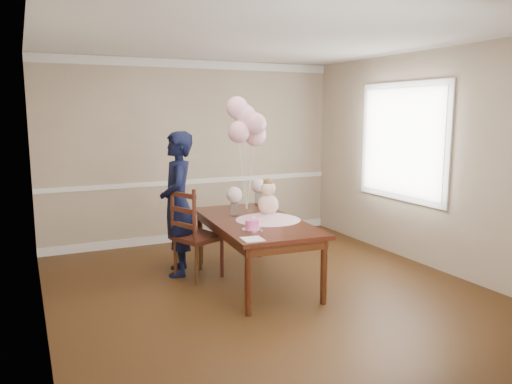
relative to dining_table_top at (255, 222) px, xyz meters
name	(u,v)px	position (x,y,z in m)	size (l,w,h in m)	color
floor	(269,291)	(0.00, -0.37, -0.71)	(4.50, 5.00, 0.00)	black
ceiling	(270,36)	(0.00, -0.37, 1.99)	(4.50, 5.00, 0.02)	silver
wall_back	(194,152)	(0.00, 2.13, 0.64)	(4.50, 0.02, 2.70)	tan
wall_front	(456,211)	(0.00, -2.87, 0.64)	(4.50, 0.02, 2.70)	tan
wall_left	(36,182)	(-2.25, -0.37, 0.64)	(0.02, 5.00, 2.70)	tan
wall_right	(431,160)	(2.25, -0.37, 0.64)	(0.02, 5.00, 2.70)	tan
chair_rail_trim	(195,182)	(0.00, 2.12, 0.19)	(4.50, 0.02, 0.07)	white
crown_molding	(193,64)	(0.00, 2.12, 1.92)	(4.50, 0.02, 0.12)	white
baseboard_trim	(196,236)	(0.00, 2.12, -0.65)	(4.50, 0.02, 0.12)	white
window_frame	(402,142)	(2.22, 0.13, 0.84)	(0.02, 1.66, 1.56)	silver
window_blinds	(401,142)	(2.21, 0.13, 0.84)	(0.01, 1.50, 1.40)	silver
dining_table_top	(255,222)	(0.00, 0.00, 0.00)	(0.97, 1.95, 0.05)	black
table_apron	(255,228)	(0.00, 0.00, -0.07)	(0.88, 1.85, 0.10)	black
table_leg_fl	(248,282)	(-0.47, -0.86, -0.36)	(0.07, 0.07, 0.68)	black
table_leg_fr	(324,272)	(0.34, -0.92, -0.36)	(0.07, 0.07, 0.68)	black
table_leg_bl	(200,238)	(-0.34, 0.92, -0.36)	(0.07, 0.07, 0.68)	black
table_leg_br	(259,232)	(0.47, 0.86, -0.36)	(0.07, 0.07, 0.68)	black
baby_skirt	(268,215)	(0.14, -0.06, 0.07)	(0.74, 0.74, 0.10)	#DCA2B4
baby_torso	(268,204)	(0.14, -0.06, 0.20)	(0.23, 0.23, 0.23)	#FB9EB7
baby_head	(268,188)	(0.14, -0.06, 0.38)	(0.17, 0.17, 0.17)	beige
baby_hair	(268,183)	(0.14, -0.06, 0.44)	(0.12, 0.12, 0.12)	brown
cake_platter	(252,229)	(-0.23, -0.42, 0.03)	(0.21, 0.21, 0.01)	silver
birthday_cake	(252,224)	(-0.23, -0.42, 0.08)	(0.15, 0.15, 0.10)	#F64DAC
cake_flower_a	(252,218)	(-0.23, -0.42, 0.14)	(0.03, 0.03, 0.03)	white
cake_flower_b	(254,218)	(-0.20, -0.41, 0.14)	(0.03, 0.03, 0.03)	white
rose_vase_near	(234,209)	(-0.12, 0.30, 0.10)	(0.10, 0.10, 0.16)	silver
roses_near	(234,195)	(-0.12, 0.30, 0.28)	(0.18, 0.18, 0.18)	beige
rose_vase_far	(258,199)	(0.43, 0.80, 0.10)	(0.10, 0.10, 0.16)	silver
roses_far	(258,186)	(0.43, 0.80, 0.28)	(0.18, 0.18, 0.18)	silver
napkin	(252,239)	(-0.40, -0.80, 0.03)	(0.19, 0.19, 0.01)	silver
balloon_weight	(247,210)	(0.14, 0.53, 0.03)	(0.04, 0.04, 0.02)	#B6B6BA
balloon_a	(239,132)	(0.04, 0.53, 1.00)	(0.27, 0.27, 0.27)	#F1AAC0
balloon_b	(255,124)	(0.23, 0.47, 1.09)	(0.27, 0.27, 0.27)	#E2A0B2
balloon_c	(245,116)	(0.16, 0.62, 1.19)	(0.27, 0.27, 0.27)	#F1AACD
balloon_d	(237,108)	(0.07, 0.65, 1.29)	(0.27, 0.27, 0.27)	#FFB4D2
balloon_e	(255,135)	(0.29, 0.59, 0.95)	(0.27, 0.27, 0.27)	#FFB4C4
balloon_ribbon_a	(243,177)	(0.09, 0.53, 0.44)	(0.00, 0.00, 0.82)	white
balloon_ribbon_b	(251,173)	(0.18, 0.50, 0.49)	(0.00, 0.00, 0.91)	white
balloon_ribbon_c	(246,169)	(0.15, 0.57, 0.54)	(0.00, 0.00, 1.01)	white
balloon_ribbon_d	(242,165)	(0.10, 0.59, 0.59)	(0.00, 0.00, 1.11)	white
balloon_ribbon_e	(251,178)	(0.21, 0.56, 0.42)	(0.00, 0.00, 0.77)	white
dining_chair_seat	(198,237)	(-0.54, 0.41, -0.22)	(0.48, 0.48, 0.05)	#37160F
chair_leg_fl	(197,265)	(-0.65, 0.16, -0.47)	(0.04, 0.04, 0.46)	#361F0E
chair_leg_fr	(222,258)	(-0.29, 0.31, -0.47)	(0.04, 0.04, 0.46)	#3A1510
chair_leg_bl	(175,258)	(-0.79, 0.52, -0.47)	(0.04, 0.04, 0.46)	#33180E
chair_leg_br	(200,252)	(-0.43, 0.67, -0.47)	(0.04, 0.04, 0.46)	#3D2110
chair_back_post_l	(194,216)	(-0.67, 0.15, 0.09)	(0.04, 0.04, 0.61)	#39150F
chair_back_post_r	(173,212)	(-0.81, 0.51, 0.09)	(0.04, 0.04, 0.61)	black
chair_slat_low	(184,225)	(-0.74, 0.33, -0.04)	(0.03, 0.43, 0.05)	#3A1A0F
chair_slat_mid	(183,210)	(-0.74, 0.33, 0.14)	(0.03, 0.43, 0.05)	#38160F
chair_slat_top	(183,195)	(-0.74, 0.33, 0.31)	(0.03, 0.43, 0.05)	#36150E
woman	(178,204)	(-0.71, 0.66, 0.15)	(0.63, 0.42, 1.72)	black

